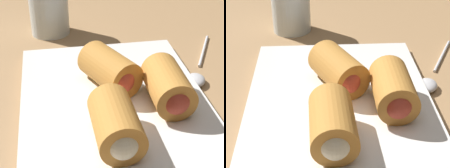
{
  "view_description": "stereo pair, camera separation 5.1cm",
  "coord_description": "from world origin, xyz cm",
  "views": [
    {
      "loc": [
        -42.1,
        7.78,
        33.67
      ],
      "look_at": [
        1.44,
        0.2,
        5.7
      ],
      "focal_mm": 60.0,
      "sensor_mm": 36.0,
      "label": 1
    },
    {
      "loc": [
        -42.68,
        2.74,
        33.67
      ],
      "look_at": [
        1.44,
        0.2,
        5.7
      ],
      "focal_mm": 60.0,
      "sensor_mm": 36.0,
      "label": 2
    }
  ],
  "objects": [
    {
      "name": "table_surface",
      "position": [
        0.0,
        0.0,
        1.0
      ],
      "size": [
        180.0,
        140.0,
        2.0
      ],
      "color": "#A87F54",
      "rests_on": "ground"
    },
    {
      "name": "serving_plate",
      "position": [
        1.44,
        0.2,
        2.76
      ],
      "size": [
        33.69,
        26.18,
        1.5
      ],
      "color": "white",
      "rests_on": "table_surface"
    },
    {
      "name": "roll_front_left",
      "position": [
        4.18,
        0.21,
        6.25
      ],
      "size": [
        10.57,
        8.87,
        5.49
      ],
      "color": "#C68438",
      "rests_on": "serving_plate"
    },
    {
      "name": "roll_front_right",
      "position": [
        -8.51,
        1.38,
        6.25
      ],
      "size": [
        10.13,
        5.74,
        5.49
      ],
      "color": "#C68438",
      "rests_on": "serving_plate"
    },
    {
      "name": "roll_back_left",
      "position": [
        -1.62,
        -7.06,
        6.25
      ],
      "size": [
        10.08,
        5.57,
        5.49
      ],
      "color": "#C68438",
      "rests_on": "serving_plate"
    },
    {
      "name": "spoon",
      "position": [
        6.49,
        -14.55,
        2.63
      ],
      "size": [
        18.37,
        10.98,
        1.4
      ],
      "color": "silver",
      "rests_on": "table_surface"
    },
    {
      "name": "drinking_glass",
      "position": [
        28.56,
        8.0,
        7.74
      ],
      "size": [
        7.62,
        7.62,
        11.49
      ],
      "color": "silver",
      "rests_on": "table_surface"
    }
  ]
}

